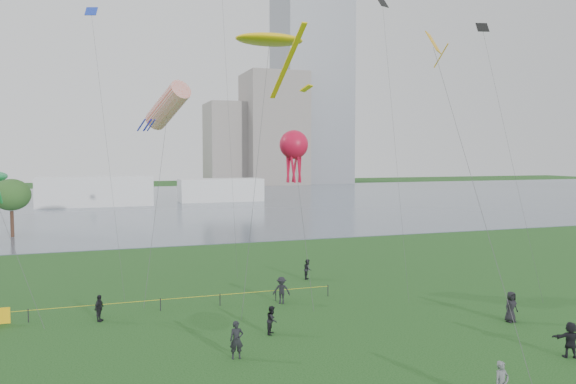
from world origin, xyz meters
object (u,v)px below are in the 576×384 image
object	(u,v)px
fence	(61,311)
kite_flyer	(502,384)
kite_stingray	(270,40)
kite_octopus	(294,146)

from	to	relation	value
fence	kite_flyer	bearing A→B (deg)	-46.57
kite_stingray	fence	bearing A→B (deg)	179.70
fence	kite_octopus	bearing A→B (deg)	10.63
kite_flyer	kite_octopus	size ratio (longest dim) A/B	0.16
kite_flyer	kite_octopus	world-z (taller)	kite_octopus
fence	kite_flyer	distance (m)	26.04
fence	kite_stingray	bearing A→B (deg)	13.82
kite_stingray	kite_octopus	size ratio (longest dim) A/B	1.59
fence	kite_octopus	size ratio (longest dim) A/B	1.97
fence	kite_octopus	xyz separation A→B (m)	(16.55, 3.11, 10.47)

